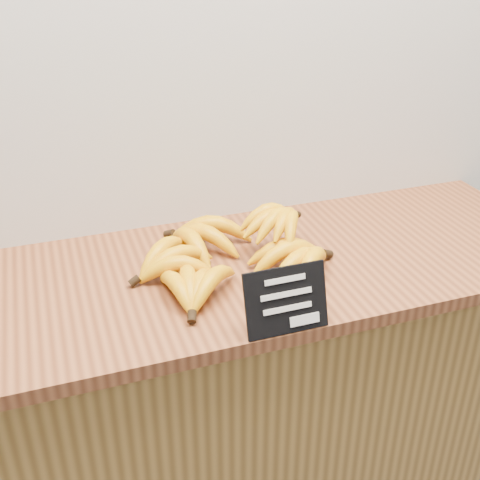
% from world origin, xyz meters
% --- Properties ---
extents(counter, '(1.42, 0.50, 0.90)m').
position_xyz_m(counter, '(0.06, 2.75, 0.45)').
color(counter, olive).
rests_on(counter, ground).
extents(counter_top, '(1.58, 0.54, 0.03)m').
position_xyz_m(counter_top, '(0.06, 2.75, 0.92)').
color(counter_top, brown).
rests_on(counter_top, counter).
extents(chalkboard_sign, '(0.16, 0.04, 0.12)m').
position_xyz_m(chalkboard_sign, '(0.08, 2.50, 0.99)').
color(chalkboard_sign, black).
rests_on(chalkboard_sign, counter_top).
extents(banana_pile, '(0.45, 0.39, 0.11)m').
position_xyz_m(banana_pile, '(0.05, 2.74, 0.97)').
color(banana_pile, '#E9AB09').
rests_on(banana_pile, counter_top).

